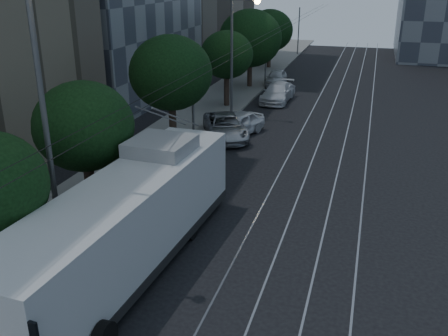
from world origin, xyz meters
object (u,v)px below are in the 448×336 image
object	(u,v)px
car_white_b	(277,93)
streetlamp_near	(53,97)
car_white_a	(237,124)
pickup_silver	(226,126)
car_white_d	(276,78)
car_white_c	(282,92)
streetlamp_far	(237,44)
trolleybus	(129,223)

from	to	relation	value
car_white_b	streetlamp_near	bearing A→B (deg)	-93.69
car_white_a	car_white_b	xyz separation A→B (m)	(0.75, 10.00, -0.01)
car_white_a	streetlamp_near	size ratio (longest dim) A/B	0.43
car_white_a	streetlamp_near	xyz separation A→B (m)	(-1.68, -16.93, 5.53)
pickup_silver	car_white_d	bearing A→B (deg)	65.86
car_white_a	car_white_c	bearing A→B (deg)	105.13
car_white_b	car_white_a	bearing A→B (deg)	-92.83
car_white_b	streetlamp_far	size ratio (longest dim) A/B	0.61
car_white_a	car_white_d	size ratio (longest dim) A/B	1.06
car_white_a	streetlamp_far	size ratio (longest dim) A/B	0.52
car_white_a	car_white_d	xyz separation A→B (m)	(-0.60, 16.46, -0.05)
trolleybus	streetlamp_near	size ratio (longest dim) A/B	1.28
trolleybus	car_white_c	size ratio (longest dim) A/B	3.61
trolleybus	pickup_silver	bearing A→B (deg)	97.23
pickup_silver	car_white_a	xyz separation A→B (m)	(0.60, 0.70, 0.01)
trolleybus	streetlamp_near	bearing A→B (deg)	-166.94
streetlamp_far	car_white_c	bearing A→B (deg)	68.56
car_white_b	car_white_c	xyz separation A→B (m)	(0.25, 0.85, -0.15)
car_white_c	car_white_d	size ratio (longest dim) A/B	0.87
pickup_silver	car_white_c	size ratio (longest dim) A/B	1.48
trolleybus	car_white_b	world-z (taller)	trolleybus
car_white_a	car_white_b	bearing A→B (deg)	106.09
car_white_c	streetlamp_far	bearing A→B (deg)	-105.54
car_white_c	streetlamp_near	bearing A→B (deg)	-89.60
car_white_a	streetlamp_near	distance (m)	17.89
streetlamp_near	streetlamp_far	distance (m)	21.76
pickup_silver	car_white_a	world-z (taller)	car_white_a
car_white_a	car_white_d	bearing A→B (deg)	112.48
car_white_d	car_white_c	bearing A→B (deg)	-77.50
car_white_a	streetlamp_near	bearing A→B (deg)	-75.28
trolleybus	car_white_c	world-z (taller)	trolleybus
trolleybus	car_white_a	xyz separation A→B (m)	(-0.52, 16.55, -1.07)
trolleybus	car_white_c	bearing A→B (deg)	92.19
car_white_c	car_white_d	xyz separation A→B (m)	(-1.60, 5.61, 0.12)
pickup_silver	car_white_d	distance (m)	17.16
car_white_d	car_white_b	bearing A→B (deg)	-81.59
streetlamp_far	car_white_d	bearing A→B (deg)	86.20
car_white_d	streetlamp_far	distance (m)	12.55
car_white_a	streetlamp_far	bearing A→B (deg)	126.35
car_white_d	streetlamp_near	world-z (taller)	streetlamp_near
pickup_silver	car_white_b	world-z (taller)	pickup_silver
pickup_silver	streetlamp_far	size ratio (longest dim) A/B	0.63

